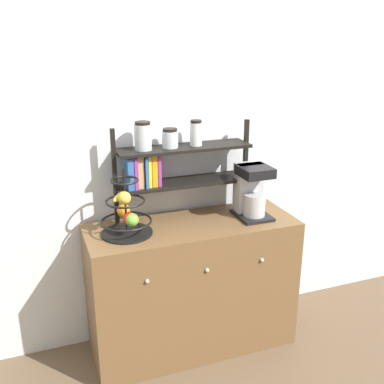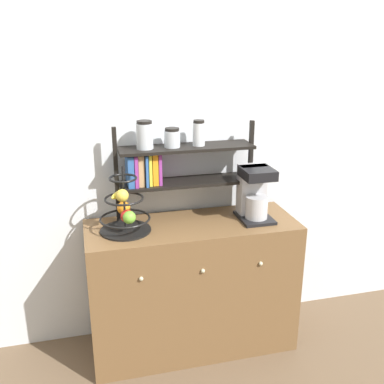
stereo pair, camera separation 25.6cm
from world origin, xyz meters
name	(u,v)px [view 2 (the right image)]	position (x,y,z in m)	size (l,w,h in m)	color
ground_plane	(202,366)	(0.00, 0.00, 0.00)	(12.00, 12.00, 0.00)	brown
wall_back	(181,136)	(0.00, 0.51, 1.30)	(7.00, 0.05, 2.60)	silver
sideboard	(192,286)	(0.00, 0.23, 0.42)	(1.24, 0.48, 0.83)	brown
coffee_maker	(254,193)	(0.38, 0.23, 0.99)	(0.19, 0.24, 0.32)	black
fruit_stand	(125,211)	(-0.39, 0.22, 0.95)	(0.29, 0.29, 0.38)	black
shelf_hutch	(168,160)	(-0.11, 0.37, 1.19)	(0.84, 0.20, 0.59)	black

